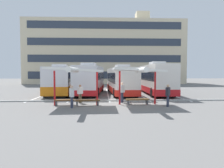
{
  "coord_description": "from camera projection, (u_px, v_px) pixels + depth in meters",
  "views": [
    {
      "loc": [
        -0.57,
        -16.91,
        2.49
      ],
      "look_at": [
        0.33,
        3.31,
        1.43
      ],
      "focal_mm": 33.12,
      "sensor_mm": 36.0,
      "label": 1
    }
  ],
  "objects": [
    {
      "name": "lane_stripe_2",
      "position": [
        108.0,
        94.0,
        24.64
      ],
      "size": [
        0.16,
        14.0,
        0.01
      ],
      "primitive_type": "cube",
      "color": "white",
      "rests_on": "ground"
    },
    {
      "name": "lane_stripe_3",
      "position": [
        138.0,
        94.0,
        24.8
      ],
      "size": [
        0.16,
        14.0,
        0.01
      ],
      "primitive_type": "cube",
      "color": "white",
      "rests_on": "ground"
    },
    {
      "name": "ground_plane",
      "position": [
        110.0,
        103.0,
        17.03
      ],
      "size": [
        160.0,
        160.0,
        0.0
      ],
      "primitive_type": "plane",
      "color": "slate"
    },
    {
      "name": "bench_0",
      "position": [
        64.0,
        101.0,
        16.02
      ],
      "size": [
        1.57,
        0.57,
        0.45
      ],
      "color": "brown",
      "rests_on": "ground"
    },
    {
      "name": "coach_bus_2",
      "position": [
        121.0,
        81.0,
        24.99
      ],
      "size": [
        2.99,
        11.45,
        3.44
      ],
      "color": "silver",
      "rests_on": "ground"
    },
    {
      "name": "waiting_passenger_1",
      "position": [
        72.0,
        95.0,
        14.74
      ],
      "size": [
        0.4,
        0.52,
        1.62
      ],
      "color": "#33384C",
      "rests_on": "ground"
    },
    {
      "name": "bench_2",
      "position": [
        137.0,
        100.0,
        16.45
      ],
      "size": [
        1.86,
        0.53,
        0.45
      ],
      "color": "brown",
      "rests_on": "ground"
    },
    {
      "name": "lane_stripe_0",
      "position": [
        46.0,
        94.0,
        24.31
      ],
      "size": [
        0.16,
        14.0,
        0.01
      ],
      "primitive_type": "cube",
      "color": "white",
      "rests_on": "ground"
    },
    {
      "name": "terminal_building",
      "position": [
        105.0,
        53.0,
        52.07
      ],
      "size": [
        37.51,
        11.45,
        17.72
      ],
      "color": "beige",
      "rests_on": "ground"
    },
    {
      "name": "waiting_passenger_2",
      "position": [
        168.0,
        94.0,
        15.29
      ],
      "size": [
        0.45,
        0.52,
        1.66
      ],
      "color": "#33384C",
      "rests_on": "ground"
    },
    {
      "name": "waiting_shelter_0",
      "position": [
        75.0,
        70.0,
        15.59
      ],
      "size": [
        4.27,
        5.08,
        2.95
      ],
      "color": "red",
      "rests_on": "ground"
    },
    {
      "name": "waiting_passenger_3",
      "position": [
        80.0,
        93.0,
        17.24
      ],
      "size": [
        0.47,
        0.47,
        1.54
      ],
      "color": "brown",
      "rests_on": "ground"
    },
    {
      "name": "waiting_shelter_1",
      "position": [
        138.0,
        71.0,
        16.05
      ],
      "size": [
        3.84,
        4.98,
        2.92
      ],
      "color": "red",
      "rests_on": "ground"
    },
    {
      "name": "coach_bus_3",
      "position": [
        154.0,
        79.0,
        25.29
      ],
      "size": [
        2.72,
        11.76,
        3.78
      ],
      "color": "silver",
      "rests_on": "ground"
    },
    {
      "name": "lane_stripe_1",
      "position": [
        77.0,
        94.0,
        24.47
      ],
      "size": [
        0.16,
        14.0,
        0.01
      ],
      "primitive_type": "cube",
      "color": "white",
      "rests_on": "ground"
    },
    {
      "name": "coach_bus_0",
      "position": [
        62.0,
        80.0,
        25.64
      ],
      "size": [
        3.47,
        12.1,
        3.48
      ],
      "color": "silver",
      "rests_on": "ground"
    },
    {
      "name": "bench_1",
      "position": [
        88.0,
        101.0,
        15.87
      ],
      "size": [
        1.92,
        0.61,
        0.45
      ],
      "color": "brown",
      "rests_on": "ground"
    },
    {
      "name": "platform_kerb",
      "position": [
        109.0,
        101.0,
        18.33
      ],
      "size": [
        44.0,
        0.24,
        0.12
      ],
      "primitive_type": "cube",
      "color": "#ADADA8",
      "rests_on": "ground"
    },
    {
      "name": "waiting_passenger_0",
      "position": [
        122.0,
        91.0,
        17.54
      ],
      "size": [
        0.5,
        0.51,
        1.72
      ],
      "color": "#33384C",
      "rests_on": "ground"
    },
    {
      "name": "lane_stripe_4",
      "position": [
        167.0,
        94.0,
        24.96
      ],
      "size": [
        0.16,
        14.0,
        0.01
      ],
      "primitive_type": "cube",
      "color": "white",
      "rests_on": "ground"
    },
    {
      "name": "coach_bus_1",
      "position": [
        90.0,
        80.0,
        24.82
      ],
      "size": [
        3.26,
        10.32,
        3.63
      ],
      "color": "silver",
      "rests_on": "ground"
    }
  ]
}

